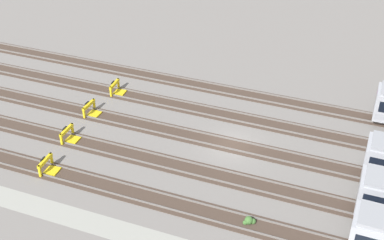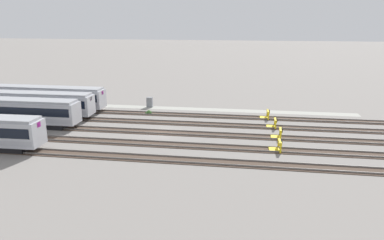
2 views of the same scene
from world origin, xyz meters
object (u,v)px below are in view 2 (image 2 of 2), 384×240
bumper_stop_middle_track (278,134)px  bumper_stop_far_inner_track (277,146)px  bumper_stop_near_inner_track (273,124)px  weed_clump (149,112)px  subway_car_front_row_left_inner (13,111)px  subway_car_front_row_rightmost (48,97)px  electrical_cabinet (150,102)px  bumper_stop_nearest_track (266,115)px  subway_car_back_row_leftmost (32,103)px

bumper_stop_middle_track → bumper_stop_far_inner_track: (0.40, 4.50, 0.00)m
bumper_stop_near_inner_track → weed_clump: bumper_stop_near_inner_track is taller
subway_car_front_row_left_inner → subway_car_front_row_rightmost: size_ratio=1.00×
subway_car_front_row_left_inner → weed_clump: size_ratio=19.57×
bumper_stop_far_inner_track → weed_clump: bearing=-36.5°
weed_clump → electrical_cabinet: bearing=-77.1°
bumper_stop_near_inner_track → bumper_stop_middle_track: (-0.35, 4.47, 0.00)m
subway_car_front_row_left_inner → subway_car_front_row_rightmost: same height
bumper_stop_near_inner_track → electrical_cabinet: (19.05, -8.78, 0.29)m
subway_car_front_row_rightmost → electrical_cabinet: size_ratio=11.28×
bumper_stop_nearest_track → bumper_stop_middle_track: 9.02m
subway_car_back_row_leftmost → bumper_stop_near_inner_track: bearing=-180.0°
bumper_stop_far_inner_track → bumper_stop_middle_track: bearing=-95.0°
bumper_stop_nearest_track → subway_car_front_row_left_inner: bearing=15.1°
subway_car_front_row_rightmost → bumper_stop_near_inner_track: bearing=172.6°
bumper_stop_far_inner_track → weed_clump: bumper_stop_far_inner_track is taller
subway_car_back_row_leftmost → bumper_stop_far_inner_track: subway_car_back_row_leftmost is taller
bumper_stop_near_inner_track → weed_clump: 18.56m
subway_car_front_row_rightmost → bumper_stop_far_inner_track: size_ratio=8.98×
subway_car_front_row_rightmost → bumper_stop_nearest_track: (-33.32, -0.02, -1.53)m
bumper_stop_near_inner_track → bumper_stop_middle_track: size_ratio=1.00×
bumper_stop_nearest_track → weed_clump: 17.27m
bumper_stop_near_inner_track → subway_car_front_row_left_inner: bearing=7.5°
subway_car_front_row_left_inner → bumper_stop_far_inner_track: 34.37m
subway_car_front_row_rightmost → bumper_stop_middle_track: size_ratio=8.99×
subway_car_back_row_leftmost → bumper_stop_far_inner_track: size_ratio=8.97×
subway_car_front_row_rightmost → bumper_stop_near_inner_track: (-34.09, 4.46, -1.53)m
bumper_stop_nearest_track → electrical_cabinet: 18.78m
bumper_stop_near_inner_track → weed_clump: (18.04, -4.35, -0.27)m
subway_car_front_row_rightmost → weed_clump: bearing=179.6°
weed_clump → bumper_stop_nearest_track: bearing=-179.6°
subway_car_back_row_leftmost → bumper_stop_near_inner_track: subway_car_back_row_leftmost is taller
subway_car_back_row_leftmost → bumper_stop_nearest_track: 33.65m
bumper_stop_nearest_track → bumper_stop_far_inner_track: bearing=93.1°
bumper_stop_nearest_track → bumper_stop_middle_track: same height
subway_car_front_row_rightmost → bumper_stop_far_inner_track: 36.63m
bumper_stop_middle_track → subway_car_front_row_rightmost: bearing=-14.5°
bumper_stop_far_inner_track → weed_clump: (17.99, -13.33, -0.27)m
bumper_stop_far_inner_track → electrical_cabinet: bearing=-43.1°
subway_car_front_row_left_inner → bumper_stop_near_inner_track: size_ratio=9.00×
bumper_stop_nearest_track → bumper_stop_near_inner_track: (-0.77, 4.47, 0.00)m
subway_car_back_row_leftmost → electrical_cabinet: bearing=-149.7°
subway_car_front_row_left_inner → subway_car_back_row_leftmost: same height
bumper_stop_nearest_track → bumper_stop_far_inner_track: (-0.72, 13.45, 0.00)m
subway_car_front_row_left_inner → weed_clump: 18.42m
bumper_stop_middle_track → electrical_cabinet: 23.50m
subway_car_back_row_leftmost → bumper_stop_far_inner_track: (-34.04, 8.96, -1.53)m
bumper_stop_far_inner_track → subway_car_back_row_leftmost: bearing=-14.8°
bumper_stop_far_inner_track → weed_clump: size_ratio=2.18×
subway_car_back_row_leftmost → bumper_stop_nearest_track: bearing=-172.3°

